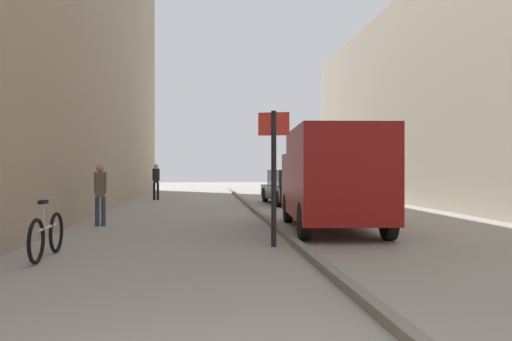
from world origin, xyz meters
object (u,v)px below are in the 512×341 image
at_px(pedestrian_mid_block, 100,190).
at_px(bicycle_leaning, 47,235).
at_px(pedestrian_main_foreground, 156,179).
at_px(delivery_van, 331,177).
at_px(parked_car, 290,187).
at_px(street_sign_post, 274,166).

bearing_deg(pedestrian_mid_block, bicycle_leaning, 94.37).
xyz_separation_m(pedestrian_main_foreground, delivery_van, (5.38, -12.05, 0.30)).
bearing_deg(pedestrian_main_foreground, bicycle_leaning, -106.03).
bearing_deg(bicycle_leaning, pedestrian_main_foreground, 88.47).
bearing_deg(pedestrian_mid_block, parked_car, -127.61).
relative_size(pedestrian_main_foreground, pedestrian_mid_block, 1.07).
bearing_deg(parked_car, street_sign_post, -104.90).
bearing_deg(street_sign_post, pedestrian_main_foreground, -59.52).
distance_m(street_sign_post, bicycle_leaning, 4.18).
bearing_deg(pedestrian_mid_block, delivery_van, 169.18).
xyz_separation_m(pedestrian_main_foreground, street_sign_post, (3.62, -14.38, 0.54)).
xyz_separation_m(pedestrian_mid_block, bicycle_leaning, (0.08, -4.56, -0.55)).
height_order(pedestrian_mid_block, bicycle_leaning, pedestrian_mid_block).
bearing_deg(bicycle_leaning, street_sign_post, 10.63).
bearing_deg(pedestrian_main_foreground, street_sign_post, -90.70).
bearing_deg(delivery_van, pedestrian_mid_block, 170.15).
bearing_deg(parked_car, pedestrian_main_foreground, 147.70).
bearing_deg(bicycle_leaning, delivery_van, 28.23).
distance_m(pedestrian_mid_block, bicycle_leaning, 4.59).
bearing_deg(delivery_van, parked_car, 90.74).
xyz_separation_m(pedestrian_main_foreground, parked_car, (5.93, -3.31, -0.29)).
height_order(street_sign_post, bicycle_leaning, street_sign_post).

